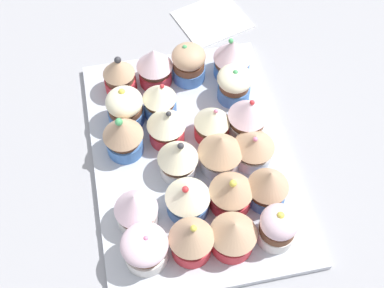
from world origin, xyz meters
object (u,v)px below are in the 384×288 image
(cupcake_4, at_px, (234,84))
(cupcake_11, at_px, (191,238))
(baking_tray, at_px, (192,156))
(cupcake_17, at_px, (145,248))
(cupcake_9, at_px, (212,123))
(cupcake_6, at_px, (233,234))
(cupcake_1, at_px, (268,186))
(cupcake_2, at_px, (254,147))
(cupcake_8, at_px, (220,151))
(cupcake_15, at_px, (160,100))
(napkin, at_px, (212,19))
(cupcake_21, at_px, (119,75))
(cupcake_14, at_px, (166,125))
(cupcake_18, at_px, (136,208))
(cupcake_3, at_px, (248,117))
(cupcake_16, at_px, (155,66))
(cupcake_0, at_px, (278,227))
(cupcake_19, at_px, (123,134))
(cupcake_5, at_px, (232,57))
(cupcake_10, at_px, (189,63))
(cupcake_20, at_px, (125,107))
(cupcake_7, at_px, (231,191))
(cupcake_13, at_px, (178,157))
(cupcake_12, at_px, (188,197))

(cupcake_4, distance_m, cupcake_11, 0.28)
(baking_tray, bearing_deg, cupcake_17, 148.03)
(cupcake_9, height_order, cupcake_11, cupcake_11)
(baking_tray, distance_m, cupcake_6, 0.17)
(cupcake_1, distance_m, cupcake_2, 0.07)
(cupcake_8, bearing_deg, cupcake_15, 32.18)
(cupcake_1, distance_m, napkin, 0.40)
(baking_tray, bearing_deg, cupcake_11, 168.26)
(cupcake_11, bearing_deg, cupcake_21, 10.92)
(cupcake_9, distance_m, napkin, 0.28)
(baking_tray, relative_size, cupcake_11, 5.29)
(cupcake_14, bearing_deg, cupcake_18, 153.48)
(cupcake_15, bearing_deg, cupcake_11, -179.40)
(cupcake_3, distance_m, cupcake_11, 0.22)
(napkin, bearing_deg, cupcake_2, 178.38)
(cupcake_8, height_order, napkin, cupcake_8)
(cupcake_6, height_order, cupcake_21, cupcake_21)
(cupcake_16, bearing_deg, cupcake_0, -159.47)
(napkin, bearing_deg, cupcake_0, 178.50)
(baking_tray, relative_size, cupcake_19, 5.08)
(cupcake_2, distance_m, cupcake_4, 0.12)
(cupcake_4, height_order, cupcake_19, cupcake_19)
(cupcake_19, bearing_deg, cupcake_0, -135.12)
(cupcake_5, xyz_separation_m, cupcake_15, (-0.06, 0.14, -0.00))
(baking_tray, bearing_deg, cupcake_14, 41.12)
(cupcake_8, xyz_separation_m, cupcake_21, (0.18, 0.13, -0.00))
(cupcake_19, bearing_deg, cupcake_17, -178.29)
(cupcake_1, xyz_separation_m, cupcake_21, (0.25, 0.18, -0.00))
(cupcake_3, bearing_deg, cupcake_2, 176.59)
(cupcake_10, xyz_separation_m, cupcake_20, (-0.07, 0.12, -0.00))
(cupcake_3, xyz_separation_m, cupcake_17, (-0.18, 0.19, -0.01))
(cupcake_2, distance_m, cupcake_5, 0.18)
(cupcake_2, height_order, cupcake_4, cupcake_4)
(cupcake_7, distance_m, cupcake_14, 0.15)
(cupcake_6, bearing_deg, napkin, -9.31)
(cupcake_18, height_order, napkin, cupcake_18)
(cupcake_19, xyz_separation_m, cupcake_21, (0.12, -0.01, -0.01))
(cupcake_2, bearing_deg, baking_tray, 74.33)
(cupcake_13, bearing_deg, cupcake_3, -67.11)
(cupcake_8, relative_size, cupcake_20, 1.04)
(cupcake_13, height_order, cupcake_19, cupcake_19)
(cupcake_19, relative_size, cupcake_20, 1.22)
(cupcake_9, relative_size, cupcake_16, 0.87)
(cupcake_2, distance_m, cupcake_11, 0.18)
(cupcake_0, distance_m, napkin, 0.46)
(cupcake_6, relative_size, cupcake_12, 1.01)
(cupcake_1, bearing_deg, cupcake_13, 58.55)
(cupcake_8, xyz_separation_m, cupcake_9, (0.06, -0.00, -0.01))
(cupcake_4, distance_m, cupcake_17, 0.31)
(cupcake_12, distance_m, cupcake_19, 0.14)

